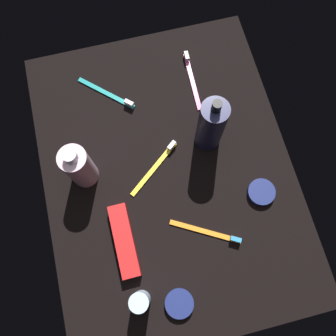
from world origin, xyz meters
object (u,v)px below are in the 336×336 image
lotion_bottle (211,126)px  bodywash_bottle (79,167)px  toothbrush_yellow (157,165)px  cream_tin_left (179,303)px  toothbrush_teal (109,94)px  cream_tin_right (261,192)px  toothbrush_orange (210,233)px  toothpaste_box_red (124,241)px  toothbrush_pink (192,77)px  deodorant_stick (140,301)px

lotion_bottle → bodywash_bottle: bearing=-86.6°
toothbrush_yellow → cream_tin_left: bearing=-4.6°
toothbrush_teal → cream_tin_right: toothbrush_teal is taller
toothbrush_orange → cream_tin_right: toothbrush_orange is taller
toothbrush_orange → toothpaste_box_red: 20.92cm
toothbrush_teal → cream_tin_left: 57.21cm
toothbrush_pink → cream_tin_left: size_ratio=2.68×
toothpaste_box_red → cream_tin_right: 36.25cm
toothpaste_box_red → cream_tin_right: size_ratio=2.55×
deodorant_stick → toothbrush_yellow: (-31.15, 11.10, -3.97)cm
lotion_bottle → cream_tin_right: bearing=28.0°
toothbrush_yellow → toothbrush_orange: bearing=23.1°
lotion_bottle → deodorant_stick: size_ratio=2.28×
toothbrush_teal → toothbrush_yellow: 24.29cm
toothbrush_teal → toothbrush_pink: size_ratio=0.78×
toothbrush_pink → toothpaste_box_red: (39.70, -27.60, 0.99)cm
bodywash_bottle → toothpaste_box_red: (18.97, 6.27, -5.95)cm
lotion_bottle → cream_tin_right: lotion_bottle is taller
deodorant_stick → toothbrush_pink: (-53.79, 26.63, -3.97)cm
deodorant_stick → toothbrush_yellow: deodorant_stick is taller
lotion_bottle → toothbrush_pink: size_ratio=1.16×
lotion_bottle → deodorant_stick: (35.01, -25.85, -4.64)cm
lotion_bottle → toothbrush_orange: bearing=-14.4°
toothbrush_teal → bodywash_bottle: bearing=-26.4°
cream_tin_left → deodorant_stick: bearing=-108.8°
lotion_bottle → toothbrush_teal: lotion_bottle is taller
bodywash_bottle → toothbrush_orange: (22.02, 26.94, -6.95)cm
cream_tin_right → lotion_bottle: bearing=-152.0°
toothbrush_orange → toothbrush_teal: (-43.09, -16.47, 0.00)cm
deodorant_stick → toothpaste_box_red: 14.43cm
deodorant_stick → cream_tin_left: deodorant_stick is taller
toothbrush_teal → toothbrush_yellow: bearing=18.9°
bodywash_bottle → toothpaste_box_red: size_ratio=0.95×
lotion_bottle → toothbrush_orange: (23.97, -6.15, -8.62)cm
toothbrush_teal → cream_tin_right: 48.48cm
toothbrush_yellow → toothpaste_box_red: (17.06, -12.08, 0.99)cm
lotion_bottle → deodorant_stick: 43.77cm
toothbrush_teal → cream_tin_right: size_ratio=2.02×
bodywash_bottle → toothpaste_box_red: bodywash_bottle is taller
toothbrush_pink → toothbrush_teal: bearing=-90.8°
cream_tin_right → bodywash_bottle: bearing=-110.1°
toothbrush_orange → cream_tin_right: bearing=113.1°
cream_tin_right → toothpaste_box_red: bearing=-84.4°
lotion_bottle → toothbrush_pink: lotion_bottle is taller
cream_tin_left → toothbrush_pink: bearing=162.1°
deodorant_stick → cream_tin_left: 9.57cm
toothbrush_pink → toothpaste_box_red: toothpaste_box_red is taller
deodorant_stick → toothbrush_teal: deodorant_stick is taller
deodorant_stick → cream_tin_right: size_ratio=1.33×
deodorant_stick → toothbrush_pink: bearing=153.7°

